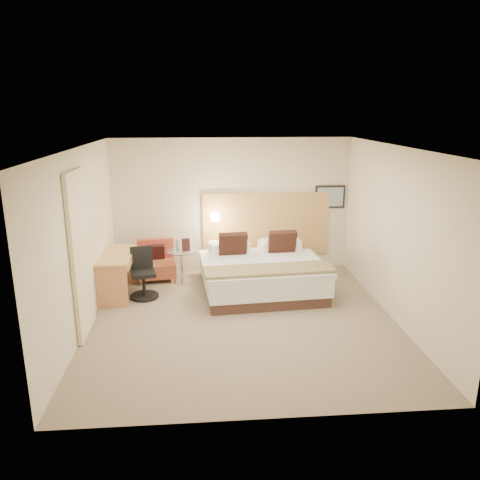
{
  "coord_description": "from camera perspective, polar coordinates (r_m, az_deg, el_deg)",
  "views": [
    {
      "loc": [
        -0.61,
        -6.81,
        3.23
      ],
      "look_at": [
        0.02,
        0.79,
        1.09
      ],
      "focal_mm": 35.0,
      "sensor_mm": 36.0,
      "label": 1
    }
  ],
  "objects": [
    {
      "name": "wall_front",
      "position": [
        4.73,
        3.06,
        -7.8
      ],
      "size": [
        4.8,
        0.02,
        2.7
      ],
      "primitive_type": "cube",
      "color": "beige",
      "rests_on": "floor"
    },
    {
      "name": "menu_folder",
      "position": [
        8.95,
        -6.63,
        -0.57
      ],
      "size": [
        0.16,
        0.09,
        0.25
      ],
      "primitive_type": "cube",
      "rotation": [
        0.0,
        0.0,
        0.25
      ],
      "color": "#3A1818",
      "rests_on": "side_table"
    },
    {
      "name": "side_table",
      "position": [
        9.09,
        -7.14,
        -2.97
      ],
      "size": [
        0.68,
        0.68,
        0.62
      ],
      "color": "silver",
      "rests_on": "floor"
    },
    {
      "name": "bed",
      "position": [
        8.63,
        2.5,
        -3.92
      ],
      "size": [
        2.29,
        2.25,
        1.05
      ],
      "color": "#442922",
      "rests_on": "floor"
    },
    {
      "name": "ceiling",
      "position": [
        6.86,
        0.36,
        11.29
      ],
      "size": [
        4.8,
        5.0,
        0.02
      ],
      "primitive_type": "cube",
      "color": "white",
      "rests_on": "floor"
    },
    {
      "name": "lamp_shade",
      "position": [
        9.41,
        -3.07,
        2.84
      ],
      "size": [
        0.15,
        0.15,
        0.15
      ],
      "primitive_type": "cube",
      "color": "#FFEDC6",
      "rests_on": "wall_back"
    },
    {
      "name": "floor",
      "position": [
        7.56,
        0.32,
        -9.72
      ],
      "size": [
        4.8,
        5.0,
        0.02
      ],
      "primitive_type": "cube",
      "color": "#766550",
      "rests_on": "ground"
    },
    {
      "name": "art_canvas",
      "position": [
        9.79,
        10.94,
        5.18
      ],
      "size": [
        0.54,
        0.01,
        0.39
      ],
      "primitive_type": "cube",
      "color": "#7890A5",
      "rests_on": "wall_back"
    },
    {
      "name": "desk_chair",
      "position": [
        8.47,
        -11.71,
        -4.45
      ],
      "size": [
        0.59,
        0.59,
        0.89
      ],
      "color": "black",
      "rests_on": "floor"
    },
    {
      "name": "wall_back",
      "position": [
        9.53,
        -1.01,
        4.25
      ],
      "size": [
        4.8,
        0.02,
        2.7
      ],
      "primitive_type": "cube",
      "color": "beige",
      "rests_on": "floor"
    },
    {
      "name": "curtain",
      "position": [
        7.08,
        -18.88,
        -1.72
      ],
      "size": [
        0.06,
        0.9,
        2.42
      ],
      "primitive_type": "cube",
      "color": "beige",
      "rests_on": "wall_left"
    },
    {
      "name": "headboard_panel",
      "position": [
        9.64,
        3.18,
        1.94
      ],
      "size": [
        2.6,
        0.04,
        1.3
      ],
      "primitive_type": "cube",
      "color": "tan",
      "rests_on": "wall_back"
    },
    {
      "name": "wall_left",
      "position": [
        7.29,
        -18.89,
        -0.17
      ],
      "size": [
        0.02,
        5.0,
        2.7
      ],
      "primitive_type": "cube",
      "color": "beige",
      "rests_on": "floor"
    },
    {
      "name": "lamp_arm",
      "position": [
        9.46,
        -3.08,
        2.92
      ],
      "size": [
        0.02,
        0.12,
        0.02
      ],
      "primitive_type": "cylinder",
      "rotation": [
        1.57,
        0.0,
        0.0
      ],
      "color": "silver",
      "rests_on": "wall_back"
    },
    {
      "name": "bottle_a",
      "position": [
        8.98,
        -7.6,
        -0.63
      ],
      "size": [
        0.08,
        0.08,
        0.22
      ],
      "primitive_type": "cylinder",
      "rotation": [
        0.0,
        0.0,
        0.25
      ],
      "color": "#84AACC",
      "rests_on": "side_table"
    },
    {
      "name": "lounge_chair",
      "position": [
        9.35,
        -10.14,
        -2.87
      ],
      "size": [
        0.79,
        0.71,
        0.75
      ],
      "color": "tan",
      "rests_on": "floor"
    },
    {
      "name": "art_frame",
      "position": [
        9.81,
        10.91,
        5.2
      ],
      "size": [
        0.62,
        0.03,
        0.47
      ],
      "primitive_type": "cube",
      "color": "black",
      "rests_on": "wall_back"
    },
    {
      "name": "wall_right",
      "position": [
        7.68,
        18.55,
        0.64
      ],
      "size": [
        0.02,
        5.0,
        2.7
      ],
      "primitive_type": "cube",
      "color": "beige",
      "rests_on": "floor"
    },
    {
      "name": "desk",
      "position": [
        8.58,
        -14.64,
        -2.69
      ],
      "size": [
        0.57,
        1.23,
        0.77
      ],
      "color": "tan",
      "rests_on": "floor"
    }
  ]
}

